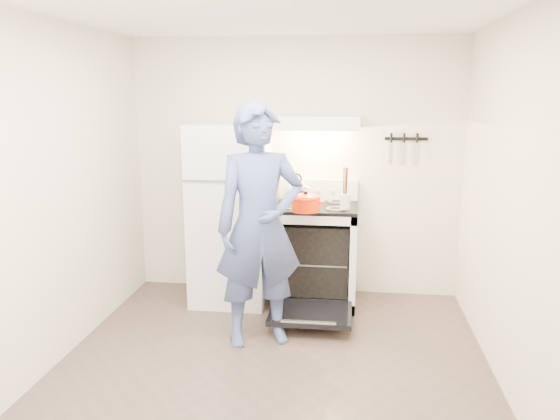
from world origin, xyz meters
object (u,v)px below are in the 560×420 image
Objects in this scene: tea_kettle at (296,188)px; dutch_oven at (305,204)px; person at (259,226)px; stove_body at (316,256)px; refrigerator at (231,214)px.

tea_kettle is 0.66m from dutch_oven.
dutch_oven is at bearing 28.64° from person.
stove_body is 0.78m from dutch_oven.
refrigerator is at bearing -164.39° from tea_kettle.
person reaches higher than stove_body.
refrigerator is 0.90m from stove_body.
refrigerator is at bearing -178.23° from stove_body.
person is 6.09× the size of dutch_oven.
person reaches higher than dutch_oven.
tea_kettle is at bearing 103.09° from dutch_oven.
tea_kettle reaches higher than dutch_oven.
stove_body is 0.48× the size of person.
tea_kettle is at bearing 15.61° from refrigerator.
stove_body is (0.81, 0.02, -0.39)m from refrigerator.
refrigerator is 1.85× the size of stove_body.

